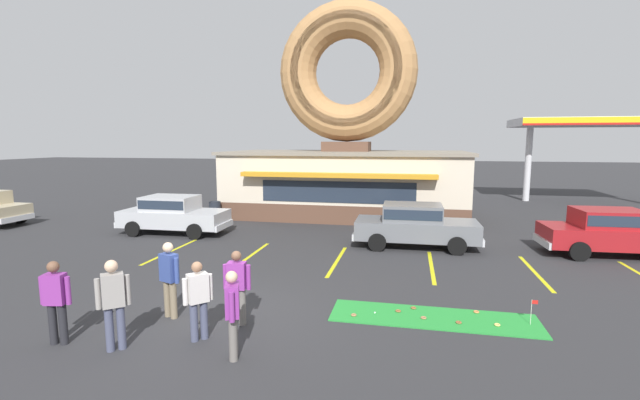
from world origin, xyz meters
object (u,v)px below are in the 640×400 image
object	(u,v)px
car_silver	(173,213)
trash_bin	(215,211)
golf_ball	(375,313)
pedestrian_clipboard_woman	(169,276)
pedestrian_blue_sweater_man	(198,297)
putting_flag_pin	(533,306)
pedestrian_beanie_man	(237,284)
pedestrian_crossing_woman	(113,300)
pedestrian_hooded_kid	(56,299)
car_grey	(415,224)
car_red	(611,231)
pedestrian_leather_jacket_man	(233,310)

from	to	relation	value
car_silver	trash_bin	world-z (taller)	car_silver
golf_ball	pedestrian_clipboard_woman	world-z (taller)	pedestrian_clipboard_woman
car_silver	pedestrian_blue_sweater_man	world-z (taller)	car_silver
putting_flag_pin	pedestrian_beanie_man	world-z (taller)	pedestrian_beanie_man
car_silver	pedestrian_clipboard_woman	xyz separation A→B (m)	(4.64, -7.95, 0.08)
pedestrian_crossing_woman	trash_bin	xyz separation A→B (m)	(-3.96, 12.46, -0.47)
pedestrian_blue_sweater_man	pedestrian_hooded_kid	xyz separation A→B (m)	(-2.57, -0.72, 0.04)
car_grey	car_red	bearing A→B (deg)	1.31
pedestrian_crossing_woman	pedestrian_beanie_man	bearing A→B (deg)	40.30
putting_flag_pin	car_grey	xyz separation A→B (m)	(-2.40, 6.49, 0.43)
pedestrian_leather_jacket_man	trash_bin	distance (m)	13.78
pedestrian_clipboard_woman	pedestrian_crossing_woman	world-z (taller)	pedestrian_crossing_woman
car_grey	trash_bin	bearing A→B (deg)	161.20
pedestrian_blue_sweater_man	pedestrian_leather_jacket_man	distance (m)	1.09
car_grey	pedestrian_blue_sweater_man	bearing A→B (deg)	-116.28
car_red	pedestrian_clipboard_woman	world-z (taller)	pedestrian_clipboard_woman
golf_ball	pedestrian_blue_sweater_man	xyz separation A→B (m)	(-3.29, -1.93, 0.82)
golf_ball	trash_bin	bearing A→B (deg)	131.14
golf_ball	car_silver	size ratio (longest dim) A/B	0.01
pedestrian_leather_jacket_man	pedestrian_clipboard_woman	world-z (taller)	pedestrian_clipboard_woman
pedestrian_beanie_man	car_grey	bearing A→B (deg)	64.09
putting_flag_pin	pedestrian_hooded_kid	world-z (taller)	pedestrian_hooded_kid
putting_flag_pin	pedestrian_clipboard_woman	size ratio (longest dim) A/B	0.32
pedestrian_leather_jacket_man	pedestrian_crossing_woman	world-z (taller)	pedestrian_crossing_woman
car_silver	pedestrian_leather_jacket_man	size ratio (longest dim) A/B	2.83
putting_flag_pin	pedestrian_blue_sweater_man	bearing A→B (deg)	-162.88
car_red	car_grey	size ratio (longest dim) A/B	1.01
car_red	pedestrian_beanie_man	distance (m)	12.93
car_silver	pedestrian_clipboard_woman	bearing A→B (deg)	-59.72
golf_ball	pedestrian_blue_sweater_man	distance (m)	3.91
car_red	car_grey	world-z (taller)	same
car_silver	pedestrian_beanie_man	bearing A→B (deg)	-52.00
car_red	trash_bin	bearing A→B (deg)	169.12
car_silver	trash_bin	bearing A→B (deg)	80.40
putting_flag_pin	car_red	world-z (taller)	car_red
golf_ball	pedestrian_hooded_kid	bearing A→B (deg)	-155.62
golf_ball	pedestrian_beanie_man	xyz separation A→B (m)	(-2.83, -1.11, 0.84)
pedestrian_hooded_kid	trash_bin	distance (m)	12.78
pedestrian_crossing_woman	pedestrian_hooded_kid	bearing A→B (deg)	-179.01
car_silver	pedestrian_crossing_woman	distance (m)	10.51
putting_flag_pin	trash_bin	distance (m)	15.36
putting_flag_pin	car_silver	world-z (taller)	car_silver
pedestrian_hooded_kid	trash_bin	size ratio (longest dim) A/B	1.69
pedestrian_crossing_woman	trash_bin	size ratio (longest dim) A/B	1.78
car_grey	pedestrian_beanie_man	xyz separation A→B (m)	(-3.74, -7.70, 0.02)
golf_ball	car_red	bearing A→B (deg)	42.12
trash_bin	car_silver	bearing A→B (deg)	-99.60
pedestrian_hooded_kid	pedestrian_leather_jacket_man	bearing A→B (deg)	3.13
car_red	pedestrian_beanie_man	size ratio (longest dim) A/B	2.87
car_grey	trash_bin	size ratio (longest dim) A/B	4.70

